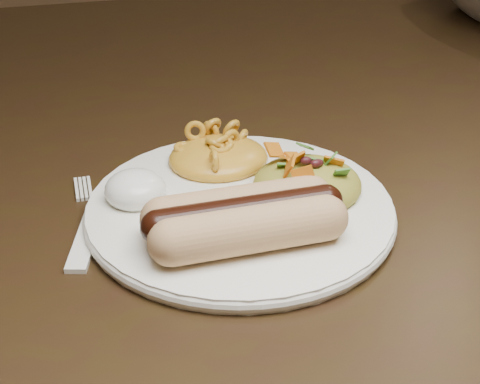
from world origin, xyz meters
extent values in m
cube|color=black|center=(0.00, 0.00, 0.73)|extent=(1.60, 0.90, 0.04)
cylinder|color=white|center=(-0.09, -0.17, 0.76)|extent=(0.30, 0.30, 0.01)
cylinder|color=tan|center=(-0.10, -0.23, 0.78)|extent=(0.11, 0.04, 0.03)
cylinder|color=tan|center=(-0.10, -0.20, 0.78)|extent=(0.11, 0.04, 0.03)
cylinder|color=black|center=(-0.10, -0.21, 0.78)|extent=(0.12, 0.03, 0.02)
ellipsoid|color=gold|center=(-0.09, -0.10, 0.78)|extent=(0.10, 0.09, 0.03)
ellipsoid|color=white|center=(-0.16, -0.14, 0.78)|extent=(0.06, 0.06, 0.03)
ellipsoid|color=#AB7725|center=(-0.03, -0.16, 0.77)|extent=(0.09, 0.08, 0.03)
cube|color=white|center=(-0.20, -0.16, 0.75)|extent=(0.06, 0.16, 0.00)
camera|label=1|loc=(-0.20, -0.63, 1.05)|focal=55.00mm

